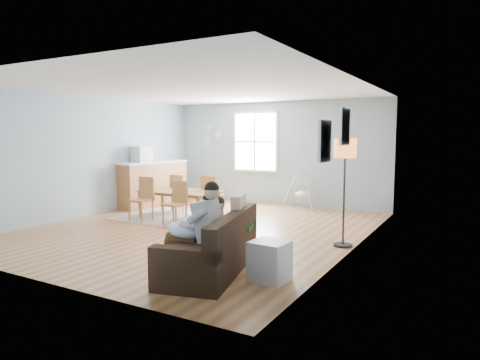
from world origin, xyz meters
The scene contains 22 objects.
room centered at (0.00, 0.00, 2.42)m, with size 8.40×9.40×3.90m.
window centered at (-0.60, 3.46, 1.65)m, with size 1.32×0.08×1.62m.
pictures centered at (2.97, -1.05, 1.85)m, with size 0.05×1.34×0.74m.
wall_plates centered at (-2.00, 3.47, 1.83)m, with size 0.67×0.02×0.66m.
sofa centered at (1.65, -2.08, 0.28)m, with size 1.31×2.11×0.80m.
green_throw centered at (1.41, -1.46, 0.51)m, with size 0.90×0.75×0.04m, color #156028.
beige_pillow centered at (1.72, -1.53, 0.73)m, with size 0.14×0.49×0.49m, color #BCA78F.
father centered at (1.60, -2.38, 0.67)m, with size 0.90×0.47×1.25m.
nursing_pillow centered at (1.46, -2.42, 0.61)m, with size 0.49×0.49×0.13m, color #A7C3D1.
infant centered at (1.45, -2.39, 0.70)m, with size 0.23×0.36×0.13m.
toddler centered at (1.53, -1.91, 0.67)m, with size 0.52×0.36×0.78m.
floor_lamp centered at (2.80, 0.06, 1.47)m, with size 0.36×0.36×1.77m.
storage_cube centered at (2.46, -2.06, 0.25)m, with size 0.49×0.44×0.50m.
rug centered at (-1.07, 0.67, 0.01)m, with size 2.51×1.91×0.01m, color #A59F97.
dining_table centered at (-1.07, 0.67, 0.30)m, with size 1.73×0.96×0.61m, color brown.
chair_sw centered at (-1.52, 0.05, 0.53)m, with size 0.43×0.43×0.94m.
chair_se centered at (-0.62, 0.04, 0.51)m, with size 0.41×0.41×0.90m.
chair_nw centered at (-1.52, 1.29, 0.50)m, with size 0.41×0.41×0.89m.
chair_ne centered at (-0.61, 1.29, 0.52)m, with size 0.42×0.42×0.91m.
counter centered at (-2.70, 1.71, 0.58)m, with size 0.78×2.10×1.15m.
monitor centered at (-2.72, 1.32, 1.35)m, with size 0.49×0.47×0.40m.
baby_swing centered at (0.89, 3.10, 0.37)m, with size 0.85×0.87×0.83m.
Camera 1 is at (4.72, -6.80, 1.83)m, focal length 32.00 mm.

